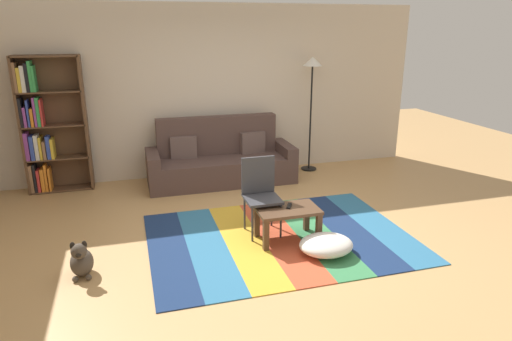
{
  "coord_description": "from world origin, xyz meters",
  "views": [
    {
      "loc": [
        -1.42,
        -4.63,
        2.33
      ],
      "look_at": [
        0.05,
        0.44,
        0.65
      ],
      "focal_mm": 31.54,
      "sensor_mm": 36.0,
      "label": 1
    }
  ],
  "objects_px": {
    "bookshelf": "(45,128)",
    "dog": "(81,261)",
    "couch": "(221,161)",
    "coffee_table": "(287,215)",
    "folding_chair": "(260,189)",
    "standing_lamp": "(312,77)",
    "pouf": "(326,245)",
    "tv_remote": "(289,206)"
  },
  "relations": [
    {
      "from": "bookshelf",
      "to": "dog",
      "type": "height_order",
      "value": "bookshelf"
    },
    {
      "from": "couch",
      "to": "coffee_table",
      "type": "distance_m",
      "value": 2.28
    },
    {
      "from": "couch",
      "to": "folding_chair",
      "type": "bearing_deg",
      "value": -87.88
    },
    {
      "from": "bookshelf",
      "to": "standing_lamp",
      "type": "distance_m",
      "value": 4.13
    },
    {
      "from": "dog",
      "to": "folding_chair",
      "type": "height_order",
      "value": "folding_chair"
    },
    {
      "from": "pouf",
      "to": "standing_lamp",
      "type": "relative_size",
      "value": 0.31
    },
    {
      "from": "standing_lamp",
      "to": "tv_remote",
      "type": "xyz_separation_m",
      "value": [
        -1.25,
        -2.41,
        -1.17
      ]
    },
    {
      "from": "dog",
      "to": "tv_remote",
      "type": "bearing_deg",
      "value": 5.29
    },
    {
      "from": "couch",
      "to": "pouf",
      "type": "relative_size",
      "value": 3.84
    },
    {
      "from": "coffee_table",
      "to": "standing_lamp",
      "type": "bearing_deg",
      "value": 62.29
    },
    {
      "from": "standing_lamp",
      "to": "folding_chair",
      "type": "distance_m",
      "value": 2.81
    },
    {
      "from": "couch",
      "to": "standing_lamp",
      "type": "height_order",
      "value": "standing_lamp"
    },
    {
      "from": "folding_chair",
      "to": "bookshelf",
      "type": "bearing_deg",
      "value": -164.43
    },
    {
      "from": "bookshelf",
      "to": "folding_chair",
      "type": "height_order",
      "value": "bookshelf"
    },
    {
      "from": "couch",
      "to": "dog",
      "type": "height_order",
      "value": "couch"
    },
    {
      "from": "pouf",
      "to": "folding_chair",
      "type": "height_order",
      "value": "folding_chair"
    },
    {
      "from": "pouf",
      "to": "coffee_table",
      "type": "bearing_deg",
      "value": 123.87
    },
    {
      "from": "dog",
      "to": "folding_chair",
      "type": "bearing_deg",
      "value": 13.83
    },
    {
      "from": "couch",
      "to": "folding_chair",
      "type": "height_order",
      "value": "couch"
    },
    {
      "from": "coffee_table",
      "to": "folding_chair",
      "type": "bearing_deg",
      "value": 125.08
    },
    {
      "from": "standing_lamp",
      "to": "tv_remote",
      "type": "distance_m",
      "value": 2.95
    },
    {
      "from": "standing_lamp",
      "to": "pouf",
      "type": "bearing_deg",
      "value": -109.11
    },
    {
      "from": "couch",
      "to": "bookshelf",
      "type": "relative_size",
      "value": 1.15
    },
    {
      "from": "coffee_table",
      "to": "pouf",
      "type": "height_order",
      "value": "coffee_table"
    },
    {
      "from": "coffee_table",
      "to": "dog",
      "type": "xyz_separation_m",
      "value": [
        -2.2,
        -0.16,
        -0.16
      ]
    },
    {
      "from": "standing_lamp",
      "to": "dog",
      "type": "bearing_deg",
      "value": -143.12
    },
    {
      "from": "coffee_table",
      "to": "pouf",
      "type": "distance_m",
      "value": 0.56
    },
    {
      "from": "bookshelf",
      "to": "pouf",
      "type": "xyz_separation_m",
      "value": [
        3.08,
        -2.97,
        -0.85
      ]
    },
    {
      "from": "bookshelf",
      "to": "tv_remote",
      "type": "height_order",
      "value": "bookshelf"
    },
    {
      "from": "dog",
      "to": "standing_lamp",
      "type": "xyz_separation_m",
      "value": [
        3.48,
        2.61,
        1.41
      ]
    },
    {
      "from": "standing_lamp",
      "to": "tv_remote",
      "type": "bearing_deg",
      "value": -117.49
    },
    {
      "from": "coffee_table",
      "to": "standing_lamp",
      "type": "relative_size",
      "value": 0.37
    },
    {
      "from": "pouf",
      "to": "bookshelf",
      "type": "bearing_deg",
      "value": 136.05
    },
    {
      "from": "bookshelf",
      "to": "folding_chair",
      "type": "distance_m",
      "value": 3.42
    },
    {
      "from": "coffee_table",
      "to": "folding_chair",
      "type": "relative_size",
      "value": 0.78
    },
    {
      "from": "couch",
      "to": "tv_remote",
      "type": "xyz_separation_m",
      "value": [
        0.33,
        -2.22,
        0.07
      ]
    },
    {
      "from": "tv_remote",
      "to": "dog",
      "type": "bearing_deg",
      "value": -147.16
    },
    {
      "from": "coffee_table",
      "to": "pouf",
      "type": "bearing_deg",
      "value": -56.13
    },
    {
      "from": "coffee_table",
      "to": "dog",
      "type": "distance_m",
      "value": 2.21
    },
    {
      "from": "dog",
      "to": "coffee_table",
      "type": "bearing_deg",
      "value": 4.29
    },
    {
      "from": "couch",
      "to": "folding_chair",
      "type": "relative_size",
      "value": 2.51
    },
    {
      "from": "bookshelf",
      "to": "couch",
      "type": "bearing_deg",
      "value": -6.48
    }
  ]
}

